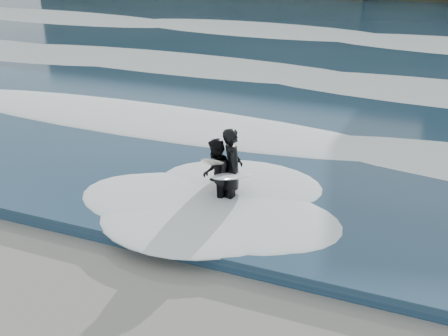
% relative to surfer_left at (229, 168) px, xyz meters
% --- Properties ---
extents(sea, '(90.00, 52.00, 0.30)m').
position_rel_surfer_left_xyz_m(sea, '(0.05, 23.50, -0.82)').
color(sea, navy).
rests_on(sea, ground).
extents(foam_near, '(60.00, 3.20, 0.20)m').
position_rel_surfer_left_xyz_m(foam_near, '(0.05, 3.50, -0.57)').
color(foam_near, white).
rests_on(foam_near, sea).
extents(foam_mid, '(60.00, 4.00, 0.24)m').
position_rel_surfer_left_xyz_m(foam_mid, '(0.05, 10.50, -0.55)').
color(foam_mid, white).
rests_on(foam_mid, sea).
extents(foam_far, '(60.00, 4.80, 0.30)m').
position_rel_surfer_left_xyz_m(foam_far, '(0.05, 19.50, -0.52)').
color(foam_far, white).
rests_on(foam_far, sea).
extents(surfer_left, '(1.21, 2.01, 1.92)m').
position_rel_surfer_left_xyz_m(surfer_left, '(0.00, 0.00, 0.00)').
color(surfer_left, black).
rests_on(surfer_left, ground).
extents(surfer_right, '(1.11, 1.93, 1.68)m').
position_rel_surfer_left_xyz_m(surfer_right, '(-0.20, -0.21, -0.12)').
color(surfer_right, black).
rests_on(surfer_right, ground).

